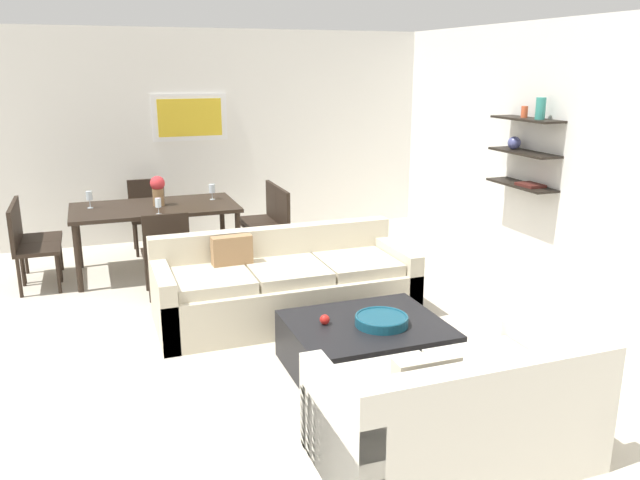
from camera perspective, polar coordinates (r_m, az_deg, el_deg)
ground_plane at (r=5.59m, az=-2.89°, el=-8.30°), size 18.00×18.00×0.00m
back_wall_unit at (r=8.66m, az=-8.16°, el=9.37°), size 8.40×0.09×2.70m
right_wall_shelf_unit at (r=7.17m, az=19.38°, el=7.39°), size 0.34×8.20×2.70m
sofa_beige at (r=5.80m, az=-3.21°, el=-4.30°), size 2.31×0.90×0.78m
loveseat_white at (r=3.88m, az=11.92°, el=-15.20°), size 1.57×0.90×0.78m
coffee_table at (r=4.89m, az=4.12°, el=-9.48°), size 1.15×0.96×0.38m
decorative_bowl at (r=4.77m, az=5.55°, el=-7.15°), size 0.40×0.40×0.08m
apple_on_coffee_table at (r=4.76m, az=0.43°, el=-7.15°), size 0.08×0.08×0.08m
dining_table at (r=7.24m, az=-14.61°, el=2.46°), size 1.78×0.99×0.75m
dining_chair_right_near at (r=7.30m, az=-4.18°, el=1.59°), size 0.44×0.44×0.88m
dining_chair_foot at (r=6.42m, az=-13.68°, el=-0.77°), size 0.44×0.44×0.88m
dining_chair_head at (r=8.15m, az=-15.18°, el=2.56°), size 0.44×0.44×0.88m
dining_chair_right_far at (r=7.71m, az=-5.09°, el=2.33°), size 0.44×0.44×0.88m
dining_chair_left_far at (r=7.50m, az=-24.57°, el=0.58°), size 0.44×0.44×0.88m
dining_chair_left_near at (r=7.07m, az=-24.80°, el=-0.28°), size 0.44×0.44×0.88m
wine_glass_left_far at (r=7.29m, az=-20.02°, el=3.71°), size 0.07×0.07×0.19m
wine_glass_right_far at (r=7.41m, az=-9.68°, el=4.54°), size 0.07×0.07×0.18m
wine_glass_foot at (r=6.78m, az=-14.34°, el=3.21°), size 0.06×0.06×0.17m
centerpiece_vase at (r=7.20m, az=-14.36°, el=4.47°), size 0.16×0.16×0.33m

